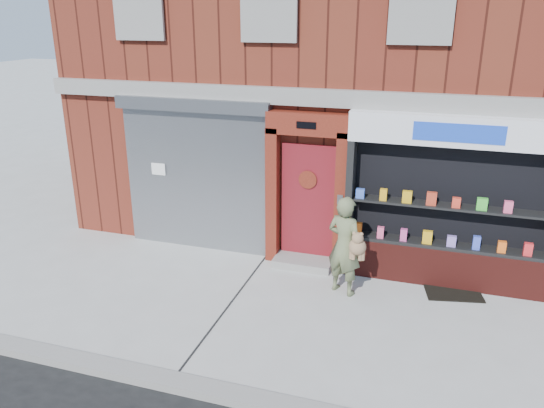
% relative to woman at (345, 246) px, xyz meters
% --- Properties ---
extents(ground, '(80.00, 80.00, 0.00)m').
position_rel_woman_xyz_m(ground, '(-0.16, -0.94, -0.87)').
color(ground, '#9E9E99').
rests_on(ground, ground).
extents(curb, '(60.00, 0.30, 0.12)m').
position_rel_woman_xyz_m(curb, '(-0.16, -3.09, -0.81)').
color(curb, gray).
rests_on(curb, ground).
extents(building, '(12.00, 8.16, 8.00)m').
position_rel_woman_xyz_m(building, '(-0.16, 5.05, 3.13)').
color(building, '#5F2015').
rests_on(building, ground).
extents(shutter_bay, '(3.10, 0.30, 3.04)m').
position_rel_woman_xyz_m(shutter_bay, '(-3.16, 0.98, 0.85)').
color(shutter_bay, gray).
rests_on(shutter_bay, ground).
extents(red_door_bay, '(1.52, 0.58, 2.90)m').
position_rel_woman_xyz_m(red_door_bay, '(-0.91, 0.92, 0.58)').
color(red_door_bay, '#56180E').
rests_on(red_door_bay, ground).
extents(pharmacy_bay, '(3.50, 0.41, 3.00)m').
position_rel_woman_xyz_m(pharmacy_bay, '(1.59, 0.87, 0.50)').
color(pharmacy_bay, '#551914').
rests_on(pharmacy_bay, ground).
extents(woman, '(0.75, 0.62, 1.73)m').
position_rel_woman_xyz_m(woman, '(0.00, 0.00, 0.00)').
color(woman, '#646E48').
rests_on(woman, ground).
extents(doormat, '(1.04, 0.83, 0.02)m').
position_rel_woman_xyz_m(doormat, '(1.81, 0.55, -0.86)').
color(doormat, black).
rests_on(doormat, ground).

